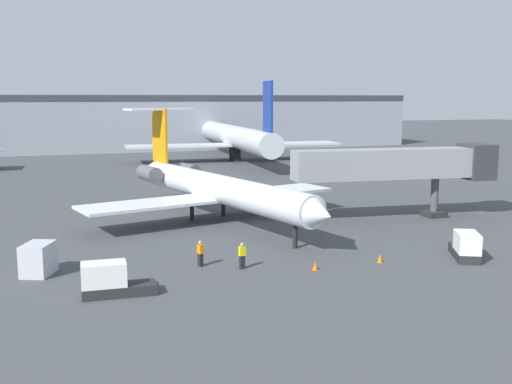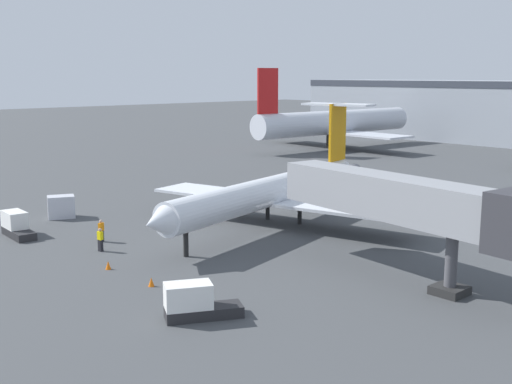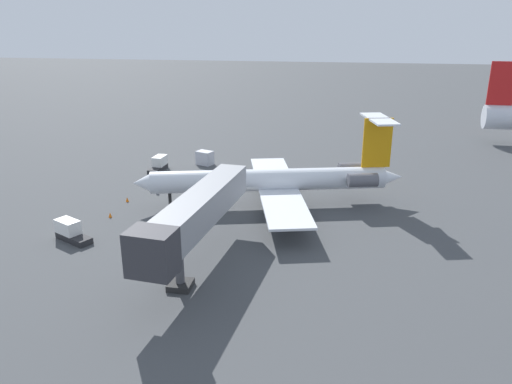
{
  "view_description": "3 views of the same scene",
  "coord_description": "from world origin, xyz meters",
  "px_view_note": "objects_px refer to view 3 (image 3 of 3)",
  "views": [
    {
      "loc": [
        -14.64,
        -47.02,
        10.75
      ],
      "look_at": [
        1.06,
        -1.65,
        3.14
      ],
      "focal_mm": 41.87,
      "sensor_mm": 36.0,
      "label": 1
    },
    {
      "loc": [
        37.14,
        -33.73,
        12.4
      ],
      "look_at": [
        -1.69,
        1.24,
        2.92
      ],
      "focal_mm": 45.46,
      "sensor_mm": 36.0,
      "label": 2
    },
    {
      "loc": [
        50.6,
        9.87,
        19.8
      ],
      "look_at": [
        1.22,
        1.23,
        2.23
      ],
      "focal_mm": 34.68,
      "sensor_mm": 36.0,
      "label": 3
    }
  ],
  "objects_px": {
    "regional_jet": "(279,179)",
    "ground_crew_marshaller": "(172,179)",
    "jet_bridge": "(193,216)",
    "baggage_tug_lead": "(71,231)",
    "baggage_tug_trailing": "(159,164)",
    "cargo_container_uld": "(205,158)",
    "ground_crew_loader": "(155,184)",
    "traffic_cone_mid": "(127,199)",
    "traffic_cone_near": "(110,215)"
  },
  "relations": [
    {
      "from": "regional_jet",
      "to": "ground_crew_marshaller",
      "type": "xyz_separation_m",
      "value": [
        -4.58,
        -14.04,
        -2.19
      ]
    },
    {
      "from": "jet_bridge",
      "to": "baggage_tug_lead",
      "type": "height_order",
      "value": "jet_bridge"
    },
    {
      "from": "baggage_tug_trailing",
      "to": "cargo_container_uld",
      "type": "bearing_deg",
      "value": 124.52
    },
    {
      "from": "ground_crew_loader",
      "to": "traffic_cone_mid",
      "type": "distance_m",
      "value": 4.66
    },
    {
      "from": "baggage_tug_lead",
      "to": "regional_jet",
      "type": "bearing_deg",
      "value": 124.99
    },
    {
      "from": "regional_jet",
      "to": "ground_crew_loader",
      "type": "bearing_deg",
      "value": -98.12
    },
    {
      "from": "jet_bridge",
      "to": "cargo_container_uld",
      "type": "relative_size",
      "value": 6.98
    },
    {
      "from": "jet_bridge",
      "to": "cargo_container_uld",
      "type": "height_order",
      "value": "jet_bridge"
    },
    {
      "from": "baggage_tug_lead",
      "to": "ground_crew_loader",
      "type": "bearing_deg",
      "value": 169.58
    },
    {
      "from": "baggage_tug_lead",
      "to": "ground_crew_marshaller",
      "type": "bearing_deg",
      "value": 166.6
    },
    {
      "from": "ground_crew_marshaller",
      "to": "ground_crew_loader",
      "type": "bearing_deg",
      "value": -30.05
    },
    {
      "from": "traffic_cone_near",
      "to": "traffic_cone_mid",
      "type": "xyz_separation_m",
      "value": [
        -4.78,
        -0.18,
        0.0
      ]
    },
    {
      "from": "ground_crew_marshaller",
      "to": "traffic_cone_mid",
      "type": "height_order",
      "value": "ground_crew_marshaller"
    },
    {
      "from": "baggage_tug_trailing",
      "to": "ground_crew_loader",
      "type": "bearing_deg",
      "value": 17.54
    },
    {
      "from": "regional_jet",
      "to": "traffic_cone_near",
      "type": "xyz_separation_m",
      "value": [
        6.84,
        -17.03,
        -2.77
      ]
    },
    {
      "from": "cargo_container_uld",
      "to": "traffic_cone_near",
      "type": "height_order",
      "value": "cargo_container_uld"
    },
    {
      "from": "regional_jet",
      "to": "ground_crew_loader",
      "type": "distance_m",
      "value": 15.73
    },
    {
      "from": "baggage_tug_lead",
      "to": "cargo_container_uld",
      "type": "relative_size",
      "value": 1.56
    },
    {
      "from": "jet_bridge",
      "to": "traffic_cone_near",
      "type": "xyz_separation_m",
      "value": [
        -9.75,
        -12.21,
        -4.61
      ]
    },
    {
      "from": "regional_jet",
      "to": "cargo_container_uld",
      "type": "height_order",
      "value": "regional_jet"
    },
    {
      "from": "cargo_container_uld",
      "to": "traffic_cone_near",
      "type": "xyz_separation_m",
      "value": [
        21.23,
        -4.47,
        -0.7
      ]
    },
    {
      "from": "ground_crew_loader",
      "to": "traffic_cone_near",
      "type": "distance_m",
      "value": 9.2
    },
    {
      "from": "jet_bridge",
      "to": "ground_crew_loader",
      "type": "height_order",
      "value": "jet_bridge"
    },
    {
      "from": "ground_crew_marshaller",
      "to": "cargo_container_uld",
      "type": "bearing_deg",
      "value": 171.37
    },
    {
      "from": "baggage_tug_lead",
      "to": "baggage_tug_trailing",
      "type": "bearing_deg",
      "value": 179.79
    },
    {
      "from": "jet_bridge",
      "to": "traffic_cone_near",
      "type": "bearing_deg",
      "value": -128.61
    },
    {
      "from": "jet_bridge",
      "to": "baggage_tug_lead",
      "type": "distance_m",
      "value": 14.48
    },
    {
      "from": "baggage_tug_trailing",
      "to": "traffic_cone_near",
      "type": "relative_size",
      "value": 7.4
    },
    {
      "from": "ground_crew_loader",
      "to": "ground_crew_marshaller",
      "type": "bearing_deg",
      "value": 149.95
    },
    {
      "from": "baggage_tug_lead",
      "to": "baggage_tug_trailing",
      "type": "xyz_separation_m",
      "value": [
        -23.31,
        0.09,
        0.0
      ]
    },
    {
      "from": "ground_crew_marshaller",
      "to": "baggage_tug_lead",
      "type": "height_order",
      "value": "baggage_tug_lead"
    },
    {
      "from": "cargo_container_uld",
      "to": "ground_crew_marshaller",
      "type": "bearing_deg",
      "value": -8.63
    },
    {
      "from": "baggage_tug_lead",
      "to": "cargo_container_uld",
      "type": "bearing_deg",
      "value": 168.31
    },
    {
      "from": "regional_jet",
      "to": "ground_crew_loader",
      "type": "relative_size",
      "value": 17.55
    },
    {
      "from": "ground_crew_loader",
      "to": "baggage_tug_trailing",
      "type": "xyz_separation_m",
      "value": [
        -8.4,
        -2.65,
        -0.02
      ]
    },
    {
      "from": "regional_jet",
      "to": "baggage_tug_lead",
      "type": "distance_m",
      "value": 22.28
    },
    {
      "from": "regional_jet",
      "to": "traffic_cone_mid",
      "type": "xyz_separation_m",
      "value": [
        2.06,
        -17.21,
        -2.77
      ]
    },
    {
      "from": "baggage_tug_lead",
      "to": "baggage_tug_trailing",
      "type": "relative_size",
      "value": 1.03
    },
    {
      "from": "ground_crew_marshaller",
      "to": "ground_crew_loader",
      "type": "distance_m",
      "value": 2.75
    },
    {
      "from": "ground_crew_marshaller",
      "to": "traffic_cone_near",
      "type": "distance_m",
      "value": 11.81
    },
    {
      "from": "regional_jet",
      "to": "traffic_cone_mid",
      "type": "relative_size",
      "value": 53.92
    },
    {
      "from": "baggage_tug_lead",
      "to": "traffic_cone_near",
      "type": "height_order",
      "value": "baggage_tug_lead"
    },
    {
      "from": "regional_jet",
      "to": "baggage_tug_trailing",
      "type": "distance_m",
      "value": 21.07
    },
    {
      "from": "ground_crew_loader",
      "to": "traffic_cone_mid",
      "type": "height_order",
      "value": "ground_crew_loader"
    },
    {
      "from": "jet_bridge",
      "to": "traffic_cone_near",
      "type": "relative_size",
      "value": 34.12
    },
    {
      "from": "traffic_cone_near",
      "to": "baggage_tug_lead",
      "type": "bearing_deg",
      "value": -10.92
    },
    {
      "from": "ground_crew_loader",
      "to": "cargo_container_uld",
      "type": "relative_size",
      "value": 0.63
    },
    {
      "from": "ground_crew_loader",
      "to": "baggage_tug_lead",
      "type": "bearing_deg",
      "value": -10.42
    },
    {
      "from": "regional_jet",
      "to": "baggage_tug_trailing",
      "type": "height_order",
      "value": "regional_jet"
    },
    {
      "from": "traffic_cone_mid",
      "to": "ground_crew_loader",
      "type": "bearing_deg",
      "value": 157.18
    }
  ]
}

